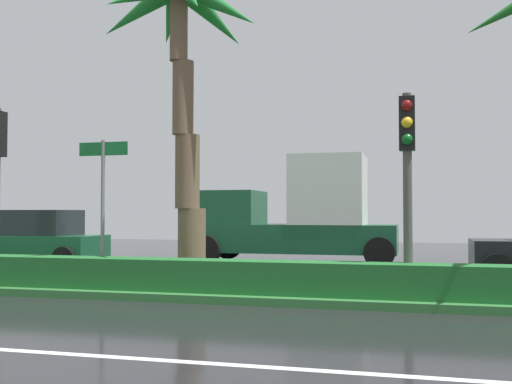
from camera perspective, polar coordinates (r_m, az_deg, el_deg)
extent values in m
cube|color=black|center=(14.15, -4.20, -8.81)|extent=(90.00, 42.00, 0.10)
cube|color=white|center=(7.93, -21.27, -13.74)|extent=(81.00, 0.14, 0.01)
cube|color=#2D6B33|center=(13.20, -5.61, -8.75)|extent=(85.50, 4.00, 0.15)
cube|color=#1E6028|center=(11.86, -7.97, -7.69)|extent=(76.50, 0.70, 0.60)
cylinder|color=brown|center=(13.11, -6.06, -5.00)|extent=(0.60, 0.60, 1.58)
cylinder|color=brown|center=(13.08, -6.47, 1.92)|extent=(0.53, 0.53, 1.58)
cylinder|color=brown|center=(13.24, -6.87, 8.77)|extent=(0.45, 0.45, 1.58)
cylinder|color=brown|center=(13.58, -7.27, 15.38)|extent=(0.38, 0.38, 1.58)
cone|color=#1C6F29|center=(13.33, -3.80, 17.31)|extent=(2.07, 0.75, 1.55)
cone|color=#1C6F29|center=(14.24, -4.30, 16.23)|extent=(1.53, 2.06, 1.47)
cone|color=#1C6F29|center=(14.61, -7.89, 16.15)|extent=(1.57, 2.08, 1.30)
cone|color=#1C6F29|center=(14.10, -10.72, 16.51)|extent=(2.10, 0.69, 1.44)
cylinder|color=#4C4C47|center=(11.18, 14.07, -0.21)|extent=(0.16, 0.16, 3.64)
cube|color=black|center=(11.29, 14.01, 6.25)|extent=(0.28, 0.32, 0.96)
sphere|color=maroon|center=(11.16, 13.99, 7.90)|extent=(0.20, 0.20, 0.20)
sphere|color=yellow|center=(11.12, 14.00, 6.37)|extent=(0.20, 0.20, 0.20)
sphere|color=#0F591E|center=(11.08, 14.01, 4.84)|extent=(0.20, 0.20, 0.20)
cylinder|color=slate|center=(12.98, -14.22, -1.85)|extent=(0.08, 0.08, 3.00)
cube|color=#146B2D|center=(13.05, -14.17, 3.96)|extent=(1.10, 0.03, 0.28)
cube|color=#195133|center=(19.69, -20.25, -4.86)|extent=(4.30, 1.76, 0.72)
cube|color=#1E2328|center=(19.58, -19.87, -2.71)|extent=(2.30, 1.58, 0.76)
cylinder|color=black|center=(21.40, -22.52, -5.29)|extent=(0.68, 0.22, 0.68)
cylinder|color=black|center=(18.05, -17.59, -5.99)|extent=(0.68, 0.22, 0.68)
cylinder|color=black|center=(19.59, -14.76, -5.69)|extent=(0.68, 0.22, 0.68)
cube|color=#195133|center=(19.81, 3.86, -4.35)|extent=(6.40, 2.30, 0.90)
cube|color=#195133|center=(20.32, -2.25, -1.47)|extent=(1.90, 2.21, 1.10)
cube|color=silver|center=(19.63, 6.86, 0.16)|extent=(2.30, 2.35, 2.20)
cylinder|color=black|center=(19.40, -4.69, -5.43)|extent=(0.92, 0.30, 0.92)
cylinder|color=black|center=(21.62, -2.63, -5.08)|extent=(0.92, 0.30, 0.92)
cylinder|color=black|center=(18.34, 11.52, -5.60)|extent=(0.92, 0.30, 0.92)
cylinder|color=black|center=(20.67, 11.88, -5.18)|extent=(0.92, 0.30, 0.92)
cylinder|color=black|center=(15.50, 21.73, -6.63)|extent=(0.68, 0.22, 0.68)
cylinder|color=black|center=(17.28, 20.99, -6.14)|extent=(0.68, 0.22, 0.68)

